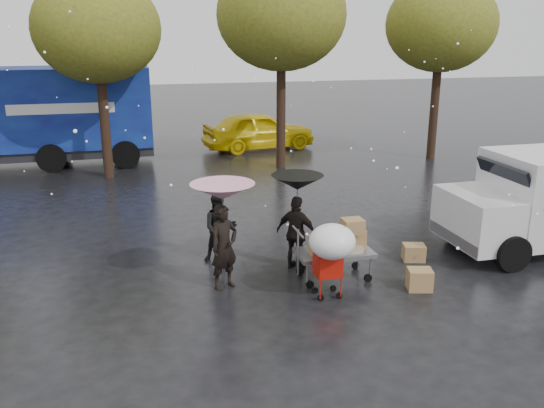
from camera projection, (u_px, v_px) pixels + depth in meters
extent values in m
plane|color=black|center=(292.00, 290.00, 10.96)|extent=(90.00, 90.00, 0.00)
imported|color=black|center=(224.00, 247.00, 10.85)|extent=(0.72, 0.63, 1.65)
imported|color=black|center=(220.00, 228.00, 12.15)|extent=(0.76, 0.62, 1.48)
imported|color=black|center=(297.00, 233.00, 11.73)|extent=(0.92, 0.90, 1.55)
cylinder|color=#4C4C4C|center=(224.00, 240.00, 10.81)|extent=(0.02, 0.02, 1.91)
cone|color=#C75279|center=(223.00, 191.00, 10.54)|extent=(1.20, 1.20, 0.30)
sphere|color=#4C4C4C|center=(223.00, 190.00, 10.53)|extent=(0.06, 0.06, 0.06)
cylinder|color=#4C4C4C|center=(297.00, 226.00, 11.68)|extent=(0.02, 0.02, 1.85)
cone|color=black|center=(297.00, 182.00, 11.42)|extent=(1.05, 1.05, 0.30)
sphere|color=#4C4C4C|center=(297.00, 181.00, 11.41)|extent=(0.06, 0.06, 0.06)
cube|color=slate|center=(334.00, 253.00, 11.31)|extent=(1.50, 0.80, 0.08)
cylinder|color=slate|center=(298.00, 244.00, 11.06)|extent=(0.04, 0.04, 0.60)
cube|color=#956741|center=(349.00, 238.00, 11.42)|extent=(0.55, 0.45, 0.40)
cube|color=#956741|center=(322.00, 246.00, 11.08)|extent=(0.45, 0.40, 0.35)
cube|color=#956741|center=(353.00, 226.00, 11.07)|extent=(0.40, 0.35, 0.28)
cube|color=tan|center=(337.00, 248.00, 11.29)|extent=(0.90, 0.55, 0.12)
cylinder|color=black|center=(310.00, 284.00, 11.01)|extent=(0.16, 0.05, 0.16)
cylinder|color=black|center=(300.00, 271.00, 11.60)|extent=(0.16, 0.05, 0.16)
cylinder|color=black|center=(368.00, 278.00, 11.29)|extent=(0.16, 0.05, 0.16)
cylinder|color=black|center=(356.00, 266.00, 11.88)|extent=(0.16, 0.05, 0.16)
cube|color=red|center=(328.00, 264.00, 10.52)|extent=(0.47, 0.41, 0.45)
cylinder|color=red|center=(332.00, 248.00, 10.24)|extent=(0.42, 0.02, 0.02)
cylinder|color=#4C4C4C|center=(332.00, 252.00, 10.26)|extent=(0.02, 0.02, 0.60)
ellipsoid|color=white|center=(332.00, 242.00, 10.20)|extent=(0.84, 0.84, 0.63)
cylinder|color=black|center=(321.00, 298.00, 10.50)|extent=(0.12, 0.04, 0.12)
cylinder|color=black|center=(315.00, 290.00, 10.80)|extent=(0.12, 0.04, 0.12)
cylinder|color=black|center=(339.00, 296.00, 10.59)|extent=(0.12, 0.04, 0.12)
cylinder|color=black|center=(333.00, 288.00, 10.88)|extent=(0.12, 0.04, 0.12)
cube|color=silver|center=(479.00, 218.00, 12.44)|extent=(1.20, 1.95, 1.10)
cube|color=black|center=(505.00, 178.00, 12.33)|extent=(0.37, 1.70, 0.67)
cube|color=slate|center=(454.00, 238.00, 12.43)|extent=(0.12, 1.90, 0.25)
cylinder|color=black|center=(512.00, 253.00, 11.74)|extent=(0.76, 0.28, 0.76)
cylinder|color=black|center=(461.00, 224.00, 13.51)|extent=(0.76, 0.28, 0.76)
cube|color=#0C0C61|center=(65.00, 107.00, 20.68)|extent=(6.00, 2.50, 2.80)
cube|color=black|center=(40.00, 151.00, 20.89)|extent=(8.00, 2.30, 0.35)
cube|color=silver|center=(61.00, 109.00, 19.48)|extent=(3.50, 0.03, 0.35)
cylinder|color=black|center=(126.00, 154.00, 20.55)|extent=(1.00, 0.30, 1.00)
cylinder|color=black|center=(125.00, 143.00, 22.68)|extent=(1.00, 0.30, 1.00)
cube|color=#956741|center=(420.00, 280.00, 10.93)|extent=(0.53, 0.47, 0.41)
cube|color=#956741|center=(414.00, 252.00, 12.33)|extent=(0.53, 0.46, 0.35)
imported|color=yellow|center=(259.00, 130.00, 23.75)|extent=(4.83, 2.54, 1.57)
cylinder|color=black|center=(104.00, 110.00, 18.76)|extent=(0.32, 0.32, 4.48)
ellipsoid|color=#3F5618|center=(97.00, 28.00, 18.02)|extent=(4.00, 4.00, 3.40)
cylinder|color=black|center=(281.00, 99.00, 20.12)|extent=(0.32, 0.32, 4.90)
ellipsoid|color=#3F5618|center=(281.00, 15.00, 19.31)|extent=(4.40, 4.40, 3.74)
cylinder|color=black|center=(435.00, 98.00, 21.58)|extent=(0.32, 0.32, 4.62)
ellipsoid|color=#3F5618|center=(441.00, 24.00, 20.82)|extent=(4.00, 4.00, 3.40)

